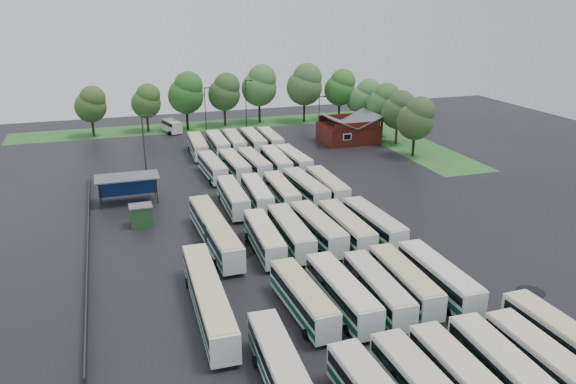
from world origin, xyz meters
name	(u,v)px	position (x,y,z in m)	size (l,w,h in m)	color
ground	(305,250)	(0.00, 0.00, 0.00)	(160.00, 160.00, 0.00)	black
brick_building	(348,132)	(24.00, 42.77, 1.87)	(10.07, 8.60, 5.39)	maroon
wash_shed	(127,180)	(-17.20, 22.02, 2.99)	(8.20, 4.20, 3.58)	#2D2D30
utility_hut	(141,215)	(-16.20, 12.60, 1.32)	(2.70, 2.20, 2.62)	#1F4E22
grass_strip_north	(211,125)	(2.00, 64.80, 0.01)	(80.00, 10.00, 0.01)	#286023
grass_strip_east	(395,138)	(34.00, 42.80, 0.01)	(10.00, 50.00, 0.01)	#286023
west_fence	(88,243)	(-22.20, 8.00, 0.60)	(0.10, 50.00, 1.20)	#2D2D30
bus_r0c2	(464,382)	(1.98, -25.92, 1.67)	(2.35, 10.89, 3.03)	silver
bus_r0c3	(507,373)	(5.26, -26.06, 1.71)	(2.72, 11.27, 3.12)	silver
bus_r0c4	(547,366)	(8.48, -26.22, 1.69)	(2.42, 11.04, 3.07)	silver
bus_r1c0	(303,298)	(-4.54, -12.10, 1.64)	(2.75, 10.77, 2.97)	silver
bus_r1c1	(342,293)	(-1.09, -12.45, 1.72)	(2.65, 11.27, 3.12)	silver
bus_r1c2	(377,289)	(2.19, -12.68, 1.65)	(2.63, 10.82, 2.99)	silver
bus_r1c3	(404,281)	(5.19, -12.08, 1.65)	(2.64, 10.83, 3.00)	silver
bus_r1c4	(438,277)	(8.40, -12.59, 1.71)	(2.41, 11.19, 3.11)	silver
bus_r2c0	(264,237)	(-4.24, 1.13, 1.65)	(2.75, 10.88, 3.00)	silver
bus_r2c1	(290,232)	(-1.17, 1.44, 1.71)	(2.70, 11.26, 3.12)	silver
bus_r2c2	(318,228)	(2.03, 1.54, 1.72)	(2.84, 11.31, 3.12)	silver
bus_r2c3	(346,227)	(5.11, 0.86, 1.72)	(2.45, 11.25, 3.13)	silver
bus_r2c4	(373,223)	(8.54, 0.91, 1.71)	(2.88, 11.25, 3.11)	silver
bus_r3c0	(233,197)	(-4.59, 14.67, 1.66)	(2.56, 10.90, 3.02)	silver
bus_r3c1	(257,194)	(-1.35, 14.80, 1.63)	(2.80, 10.76, 2.97)	silver
bus_r3c2	(281,192)	(1.96, 14.71, 1.65)	(2.58, 10.81, 2.99)	silver
bus_r3c3	(305,188)	(5.37, 14.81, 1.72)	(2.90, 11.33, 3.13)	silver
bus_r3c4	(327,186)	(8.48, 14.79, 1.70)	(2.51, 11.11, 3.08)	silver
bus_r4c0	(212,167)	(-4.54, 28.72, 1.63)	(2.69, 10.71, 2.96)	silver
bus_r4c1	(234,166)	(-1.23, 28.33, 1.68)	(2.71, 11.07, 3.06)	silver
bus_r4c2	(254,164)	(1.87, 28.37, 1.68)	(2.79, 11.05, 3.05)	silver
bus_r4c3	(276,162)	(5.29, 28.08, 1.73)	(2.81, 11.35, 3.14)	silver
bus_r4c4	(294,160)	(8.30, 28.45, 1.67)	(2.79, 10.97, 3.03)	silver
bus_r5c0	(198,146)	(-4.57, 41.78, 1.68)	(2.81, 11.08, 3.06)	silver
bus_r5c1	(218,144)	(-1.06, 41.85, 1.70)	(2.55, 11.17, 3.10)	silver
bus_r5c2	(235,143)	(1.93, 41.94, 1.71)	(2.89, 11.28, 3.11)	silver
bus_r5c3	(254,141)	(5.35, 41.88, 1.72)	(2.71, 11.30, 3.13)	silver
bus_r5c4	(270,140)	(8.57, 42.32, 1.63)	(2.52, 10.70, 2.96)	silver
artic_bus_west_b	(215,231)	(-8.94, 4.40, 1.72)	(2.99, 16.81, 3.11)	silver
artic_bus_west_c	(208,297)	(-12.23, -9.51, 1.71)	(2.75, 16.64, 3.08)	silver
minibus	(172,126)	(-6.66, 60.75, 1.38)	(3.56, 6.04, 2.48)	silver
tree_north_0	(91,104)	(-21.50, 62.02, 6.38)	(6.00, 6.00, 9.93)	#32220F
tree_north_1	(147,101)	(-10.98, 63.16, 6.27)	(5.88, 5.88, 9.75)	black
tree_north_2	(187,93)	(-3.10, 62.12, 7.66)	(7.19, 7.19, 11.90)	black
tree_north_3	(225,92)	(5.11, 63.86, 7.17)	(6.73, 6.73, 11.14)	#32231A
tree_north_4	(260,85)	(12.91, 64.61, 8.04)	(7.54, 7.54, 12.49)	black
tree_north_5	(305,84)	(22.33, 62.22, 8.15)	(7.65, 7.65, 12.67)	black
tree_north_6	(341,87)	(30.39, 61.73, 7.22)	(6.78, 6.78, 11.23)	black
tree_east_0	(417,118)	(30.62, 29.84, 6.64)	(6.24, 6.24, 10.33)	black
tree_east_1	(399,110)	(32.04, 38.52, 6.41)	(6.02, 6.02, 9.97)	#3A2417
tree_east_2	(384,102)	(32.04, 44.33, 6.76)	(6.34, 6.34, 10.50)	black
tree_east_3	(366,97)	(31.60, 51.29, 6.68)	(6.27, 6.27, 10.39)	black
tree_east_4	(357,100)	(33.49, 59.54, 4.69)	(4.43, 4.40, 7.29)	black
lamp_post_ne	(320,118)	(17.00, 39.80, 5.51)	(1.46, 0.28, 9.49)	#2D2D30
lamp_post_nw	(145,147)	(-14.28, 25.60, 6.26)	(1.66, 0.32, 10.79)	#2D2D30
lamp_post_back_w	(206,108)	(-0.45, 55.85, 5.50)	(1.46, 0.28, 9.47)	#2D2D30
lamp_post_back_e	(247,103)	(7.57, 55.27, 6.18)	(1.64, 0.32, 10.65)	#2D2D30
puddle_0	(357,371)	(-3.36, -20.68, 0.00)	(4.49, 4.49, 0.01)	black
puddle_1	(499,337)	(9.38, -20.21, 0.00)	(3.90, 3.90, 0.01)	black
puddle_2	(229,247)	(-7.66, 3.31, 0.00)	(6.88, 6.88, 0.01)	black
puddle_3	(341,253)	(3.44, -1.86, 0.00)	(3.65, 3.65, 0.01)	black
puddle_4	(531,292)	(16.91, -15.01, 0.00)	(2.63, 2.63, 0.01)	black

